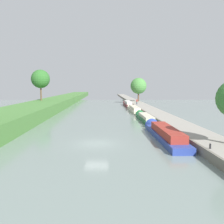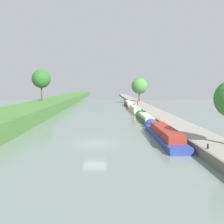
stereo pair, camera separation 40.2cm
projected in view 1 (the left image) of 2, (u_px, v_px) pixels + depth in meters
ground_plane at (97, 143)px, 25.68m from camera, size 160.00×160.00×0.00m
right_towpath at (203, 139)px, 26.01m from camera, size 4.00×260.00×0.83m
stone_quay at (184, 139)px, 25.94m from camera, size 0.25×260.00×0.88m
narrowboat_blue at (164, 133)px, 28.38m from camera, size 2.14×14.59×2.19m
narrowboat_green at (145, 117)px, 43.52m from camera, size 1.88×13.02×1.78m
narrowboat_cream at (134, 109)px, 58.55m from camera, size 1.88×15.56×1.85m
narrowboat_maroon at (128, 104)px, 74.45m from camera, size 1.92×14.48×2.11m
tree_rightbank_midnear at (138, 86)px, 82.43m from camera, size 5.58×5.58×8.19m
tree_leftbank_downstream at (41, 79)px, 63.52m from camera, size 4.95×4.95×8.31m
person_walking at (137, 101)px, 68.90m from camera, size 0.34×0.34×1.66m
mooring_bollard_near at (210, 146)px, 20.36m from camera, size 0.16×0.16×0.45m
mooring_bollard_far at (131, 101)px, 81.09m from camera, size 0.16×0.16×0.45m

